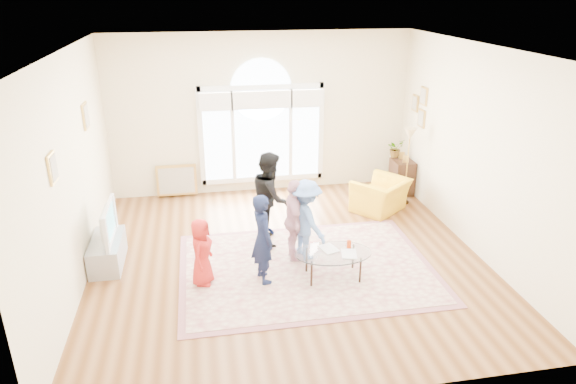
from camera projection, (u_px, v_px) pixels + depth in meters
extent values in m
plane|color=#5A3214|center=(288.00, 258.00, 8.09)|extent=(6.00, 6.00, 0.00)
plane|color=beige|center=(261.00, 114.00, 10.23)|extent=(6.00, 0.00, 6.00)
plane|color=beige|center=(345.00, 264.00, 4.76)|extent=(6.00, 0.00, 6.00)
plane|color=beige|center=(72.00, 174.00, 7.00)|extent=(0.00, 6.00, 6.00)
plane|color=beige|center=(477.00, 151.00, 7.98)|extent=(0.00, 6.00, 6.00)
plane|color=white|center=(288.00, 49.00, 6.89)|extent=(6.00, 6.00, 0.00)
cube|color=white|center=(263.00, 178.00, 10.70)|extent=(2.50, 0.08, 0.10)
cube|color=white|center=(261.00, 87.00, 9.99)|extent=(2.50, 0.08, 0.10)
cube|color=white|center=(201.00, 137.00, 10.15)|extent=(0.10, 0.08, 2.00)
cube|color=white|center=(321.00, 131.00, 10.54)|extent=(0.10, 0.08, 2.00)
cube|color=#C6E2FF|center=(217.00, 136.00, 10.20)|extent=(0.55, 0.02, 1.80)
cube|color=#C6E2FF|center=(305.00, 132.00, 10.49)|extent=(0.55, 0.02, 1.80)
cube|color=#C6E2FF|center=(262.00, 134.00, 10.34)|extent=(1.10, 0.02, 1.80)
cylinder|color=#C6E2FF|center=(261.00, 90.00, 10.01)|extent=(1.20, 0.02, 1.20)
cube|color=white|center=(233.00, 136.00, 10.24)|extent=(0.07, 0.04, 1.80)
cube|color=white|center=(291.00, 133.00, 10.43)|extent=(0.07, 0.04, 1.80)
cube|color=white|center=(216.00, 101.00, 9.85)|extent=(0.65, 0.12, 0.35)
cube|color=white|center=(262.00, 100.00, 10.00)|extent=(1.20, 0.12, 0.35)
cube|color=white|center=(307.00, 98.00, 10.15)|extent=(0.65, 0.12, 0.35)
cube|color=tan|center=(86.00, 116.00, 8.01)|extent=(0.03, 0.34, 0.40)
cube|color=#ADA38E|center=(87.00, 116.00, 8.01)|extent=(0.01, 0.28, 0.34)
cube|color=tan|center=(52.00, 168.00, 6.04)|extent=(0.03, 0.30, 0.36)
cube|color=#ADA38E|center=(54.00, 168.00, 6.04)|extent=(0.01, 0.24, 0.30)
cube|color=tan|center=(424.00, 96.00, 9.68)|extent=(0.03, 0.28, 0.34)
cube|color=#ADA38E|center=(423.00, 96.00, 9.68)|extent=(0.01, 0.22, 0.28)
cube|color=tan|center=(422.00, 118.00, 9.84)|extent=(0.03, 0.28, 0.34)
cube|color=#ADA38E|center=(421.00, 118.00, 9.84)|extent=(0.01, 0.22, 0.28)
cube|color=tan|center=(415.00, 103.00, 10.08)|extent=(0.03, 0.26, 0.32)
cube|color=#ADA38E|center=(414.00, 103.00, 10.08)|extent=(0.01, 0.20, 0.26)
cube|color=beige|center=(307.00, 268.00, 7.79)|extent=(3.60, 2.60, 0.02)
cube|color=#8D565D|center=(307.00, 268.00, 7.79)|extent=(3.80, 2.80, 0.01)
cube|color=#93959B|center=(108.00, 252.00, 7.84)|extent=(0.45, 1.00, 0.42)
imported|color=black|center=(103.00, 223.00, 7.66)|extent=(0.13, 0.97, 0.56)
cube|color=#51CADF|center=(109.00, 223.00, 7.67)|extent=(0.02, 0.79, 0.45)
ellipsoid|color=silver|center=(333.00, 253.00, 7.39)|extent=(1.14, 0.75, 0.02)
cylinder|color=black|center=(353.00, 257.00, 7.70)|extent=(0.03, 0.03, 0.40)
cylinder|color=black|center=(307.00, 261.00, 7.61)|extent=(0.03, 0.03, 0.40)
cylinder|color=black|center=(360.00, 271.00, 7.33)|extent=(0.03, 0.03, 0.40)
cylinder|color=black|center=(312.00, 275.00, 7.24)|extent=(0.03, 0.03, 0.40)
imported|color=#B2A58C|center=(322.00, 251.00, 7.41)|extent=(0.29, 0.34, 0.03)
imported|color=#B2A58C|center=(342.00, 254.00, 7.32)|extent=(0.27, 0.33, 0.02)
cylinder|color=#BD370D|center=(349.00, 244.00, 7.49)|extent=(0.07, 0.07, 0.12)
imported|color=yellow|center=(380.00, 195.00, 9.68)|extent=(1.26, 1.24, 0.62)
cube|color=black|center=(402.00, 177.00, 10.49)|extent=(0.40, 0.50, 0.70)
cylinder|color=black|center=(404.00, 202.00, 10.15)|extent=(0.20, 0.20, 0.02)
cylinder|color=#AA8436|center=(407.00, 170.00, 9.90)|extent=(0.02, 0.02, 1.35)
cone|color=#CCB284|center=(410.00, 134.00, 9.63)|extent=(0.31, 0.31, 0.22)
cylinder|color=white|center=(393.00, 173.00, 10.72)|extent=(0.20, 0.20, 0.70)
imported|color=#33722D|center=(395.00, 148.00, 10.52)|extent=(0.42, 0.40, 0.37)
cube|color=tan|center=(178.00, 196.00, 10.45)|extent=(0.80, 0.14, 0.62)
imported|color=red|center=(202.00, 252.00, 7.21)|extent=(0.45, 0.56, 0.99)
imported|color=#121A3B|center=(263.00, 238.00, 7.22)|extent=(0.41, 0.54, 1.33)
imported|color=black|center=(271.00, 197.00, 8.35)|extent=(0.68, 0.82, 1.53)
imported|color=#D59AAD|center=(294.00, 220.00, 7.81)|extent=(0.35, 0.78, 1.30)
imported|color=#5E86CA|center=(306.00, 220.00, 7.83)|extent=(0.78, 0.96, 1.29)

